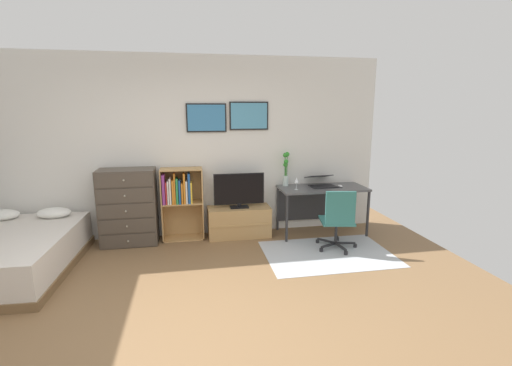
% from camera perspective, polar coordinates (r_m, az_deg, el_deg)
% --- Properties ---
extents(ground_plane, '(7.20, 7.20, 0.00)m').
position_cam_1_polar(ground_plane, '(3.62, -11.44, -20.76)').
color(ground_plane, brown).
extents(wall_back_with_posters, '(6.12, 0.09, 2.70)m').
position_cam_1_polar(wall_back_with_posters, '(5.52, -11.63, 5.52)').
color(wall_back_with_posters, silver).
rests_on(wall_back_with_posters, ground_plane).
extents(area_rug, '(1.70, 1.20, 0.01)m').
position_cam_1_polar(area_rug, '(5.06, 11.31, -10.88)').
color(area_rug, '#B2B7BC').
rests_on(area_rug, ground_plane).
extents(bed, '(1.55, 1.96, 0.60)m').
position_cam_1_polar(bed, '(5.27, -35.00, -9.19)').
color(bed, brown).
rests_on(bed, ground_plane).
extents(dresser, '(0.78, 0.46, 1.10)m').
position_cam_1_polar(dresser, '(5.47, -19.55, -3.60)').
color(dresser, '#4C4238').
rests_on(dresser, ground_plane).
extents(bookshelf, '(0.61, 0.30, 1.07)m').
position_cam_1_polar(bookshelf, '(5.44, -11.95, -2.19)').
color(bookshelf, tan).
rests_on(bookshelf, ground_plane).
extents(tv_stand, '(0.94, 0.41, 0.46)m').
position_cam_1_polar(tv_stand, '(5.55, -2.68, -6.14)').
color(tv_stand, tan).
rests_on(tv_stand, ground_plane).
extents(television, '(0.76, 0.16, 0.53)m').
position_cam_1_polar(television, '(5.40, -2.70, -1.25)').
color(television, black).
rests_on(television, tv_stand).
extents(desk, '(1.34, 0.61, 0.74)m').
position_cam_1_polar(desk, '(5.73, 10.15, -1.79)').
color(desk, '#4C4C4F').
rests_on(desk, ground_plane).
extents(office_chair, '(0.58, 0.57, 0.86)m').
position_cam_1_polar(office_chair, '(5.07, 12.87, -5.48)').
color(office_chair, '#232326').
rests_on(office_chair, ground_plane).
extents(laptop, '(0.44, 0.46, 0.17)m').
position_cam_1_polar(laptop, '(5.72, 10.28, 0.22)').
color(laptop, black).
rests_on(laptop, desk).
extents(computer_mouse, '(0.06, 0.10, 0.03)m').
position_cam_1_polar(computer_mouse, '(5.70, 13.22, -0.47)').
color(computer_mouse, silver).
rests_on(computer_mouse, desk).
extents(bamboo_vase, '(0.10, 0.10, 0.53)m').
position_cam_1_polar(bamboo_vase, '(5.62, 4.74, 2.12)').
color(bamboo_vase, silver).
rests_on(bamboo_vase, desk).
extents(wine_glass, '(0.07, 0.07, 0.18)m').
position_cam_1_polar(wine_glass, '(5.39, 6.42, 0.35)').
color(wine_glass, silver).
rests_on(wine_glass, desk).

